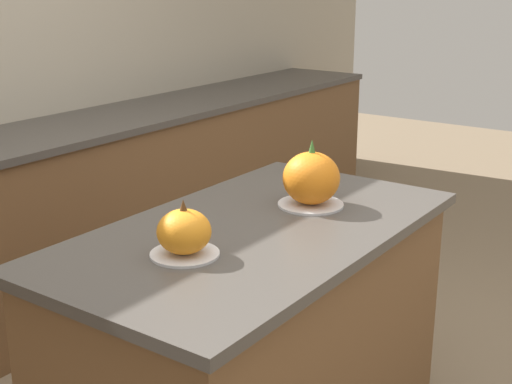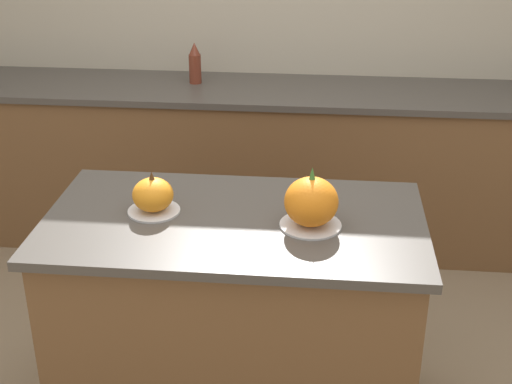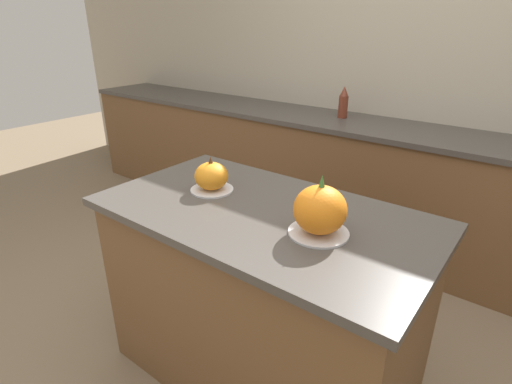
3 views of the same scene
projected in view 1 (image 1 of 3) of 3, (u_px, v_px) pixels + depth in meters
The scene contains 3 objects.
kitchen_island at pixel (255, 354), 2.31m from camera, with size 1.38×0.76×0.88m.
pumpkin_cake_left at pixel (184, 234), 1.94m from camera, with size 0.19×0.19×0.16m.
pumpkin_cake_right at pixel (311, 180), 2.35m from camera, with size 0.22×0.22×0.23m.
Camera 1 is at (-1.67, -1.19, 1.63)m, focal length 50.00 mm.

